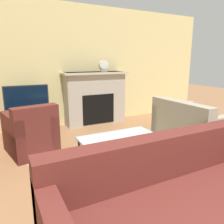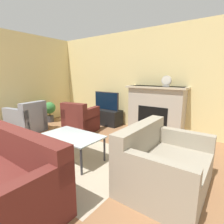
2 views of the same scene
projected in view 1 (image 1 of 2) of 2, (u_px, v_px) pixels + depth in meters
name	position (u px, v px, depth m)	size (l,w,h in m)	color
wall_back	(52.00, 66.00, 4.77)	(8.26, 0.06, 2.70)	beige
area_rug	(120.00, 168.00, 3.06)	(2.28, 1.84, 0.00)	#B7A88E
fireplace	(95.00, 97.00, 5.14)	(1.53, 0.46, 1.22)	#B2A899
tv_stand	(29.00, 123.00, 4.46)	(0.91, 0.46, 0.46)	black
tv	(27.00, 99.00, 4.34)	(0.85, 0.06, 0.54)	#232328
couch_sectional	(189.00, 209.00, 1.79)	(2.29, 1.00, 0.82)	#5B231E
couch_loveseat	(193.00, 129.00, 3.84)	(0.98, 1.25, 0.82)	#9E937F
armchair_accent	(31.00, 135.00, 3.53)	(0.82, 0.94, 0.82)	#5B231E
coffee_table	(121.00, 141.00, 2.94)	(1.08, 0.64, 0.46)	#333338
mantel_clock	(104.00, 66.00, 5.08)	(0.23, 0.07, 0.26)	beige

